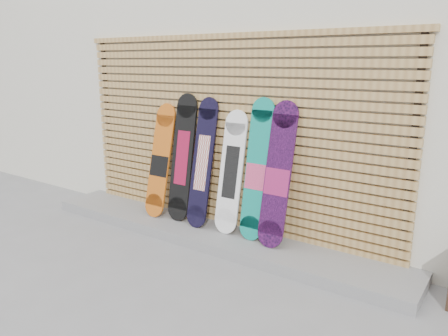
{
  "coord_description": "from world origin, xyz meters",
  "views": [
    {
      "loc": [
        2.66,
        -3.09,
        2.0
      ],
      "look_at": [
        -0.01,
        0.75,
        0.85
      ],
      "focal_mm": 35.0,
      "sensor_mm": 36.0,
      "label": 1
    }
  ],
  "objects": [
    {
      "name": "concrete_step",
      "position": [
        -0.15,
        0.68,
        0.06
      ],
      "size": [
        4.6,
        0.7,
        0.12
      ],
      "primitive_type": "cube",
      "color": "gray",
      "rests_on": "ground"
    },
    {
      "name": "snowboard_5",
      "position": [
        0.65,
        0.77,
        0.86
      ],
      "size": [
        0.29,
        0.34,
        1.5
      ],
      "color": "black",
      "rests_on": "concrete_step"
    },
    {
      "name": "snowboard_4",
      "position": [
        0.38,
        0.8,
        0.87
      ],
      "size": [
        0.27,
        0.29,
        1.52
      ],
      "color": "#0E8776",
      "rests_on": "concrete_step"
    },
    {
      "name": "snowboard_2",
      "position": [
        -0.33,
        0.78,
        0.86
      ],
      "size": [
        0.26,
        0.34,
        1.48
      ],
      "color": "black",
      "rests_on": "concrete_step"
    },
    {
      "name": "snowboard_3",
      "position": [
        0.05,
        0.8,
        0.8
      ],
      "size": [
        0.29,
        0.29,
        1.37
      ],
      "color": "white",
      "rests_on": "concrete_step"
    },
    {
      "name": "snowboard_1",
      "position": [
        -0.65,
        0.8,
        0.88
      ],
      "size": [
        0.29,
        0.29,
        1.52
      ],
      "color": "black",
      "rests_on": "concrete_step"
    },
    {
      "name": "ground",
      "position": [
        0.0,
        0.0,
        0.0
      ],
      "size": [
        80.0,
        80.0,
        0.0
      ],
      "primitive_type": "plane",
      "color": "gray",
      "rests_on": "ground"
    },
    {
      "name": "building",
      "position": [
        0.5,
        3.5,
        1.8
      ],
      "size": [
        12.0,
        5.0,
        3.6
      ],
      "primitive_type": "cube",
      "color": "beige",
      "rests_on": "ground"
    },
    {
      "name": "snowboard_0",
      "position": [
        -0.98,
        0.76,
        0.8
      ],
      "size": [
        0.29,
        0.36,
        1.38
      ],
      "color": "#C35B14",
      "rests_on": "concrete_step"
    },
    {
      "name": "slat_wall",
      "position": [
        -0.15,
        0.97,
        1.21
      ],
      "size": [
        4.26,
        0.08,
        2.29
      ],
      "color": "#AA8047",
      "rests_on": "ground"
    }
  ]
}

